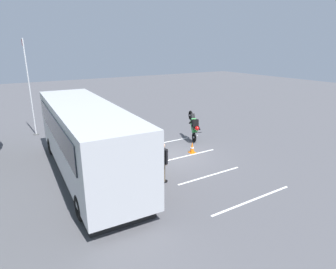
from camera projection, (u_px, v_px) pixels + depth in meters
name	position (u px, v px, depth m)	size (l,w,h in m)	color
ground_plane	(173.00, 157.00, 15.22)	(80.00, 80.00, 0.00)	#4C4C51
tour_bus	(86.00, 141.00, 12.64)	(10.15, 2.98, 3.25)	#B7BABF
spectator_far_left	(163.00, 159.00, 12.00)	(0.58, 0.37, 1.82)	#473823
spectator_left	(150.00, 153.00, 12.97)	(0.58, 0.34, 1.68)	black
spectator_centre	(138.00, 145.00, 13.87)	(0.57, 0.33, 1.75)	black
spectator_right	(131.00, 138.00, 15.09)	(0.57, 0.39, 1.68)	black
spectator_far_right	(126.00, 132.00, 16.06)	(0.58, 0.34, 1.75)	#473823
parked_motorcycle_silver	(109.00, 142.00, 15.99)	(2.03, 0.70, 0.99)	black
stunt_motorcycle	(194.00, 125.00, 17.36)	(1.81, 0.89, 1.92)	black
flagpole	(30.00, 89.00, 18.16)	(0.78, 0.36, 6.16)	silver
traffic_cone	(192.00, 148.00, 15.69)	(0.34, 0.34, 0.63)	orange
bay_line_a	(253.00, 200.00, 10.91)	(0.11, 4.16, 0.01)	white
bay_line_b	(210.00, 175.00, 12.99)	(0.11, 3.53, 0.01)	white
bay_line_c	(179.00, 158.00, 15.06)	(0.11, 4.74, 0.01)	white
bay_line_d	(156.00, 144.00, 17.13)	(0.11, 4.81, 0.01)	white
bay_line_e	(137.00, 134.00, 19.20)	(0.11, 3.55, 0.01)	white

